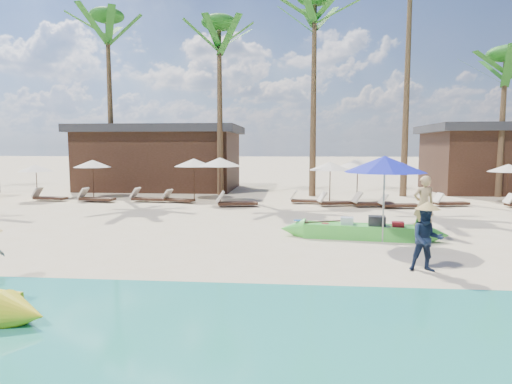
{
  "coord_description": "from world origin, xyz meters",
  "views": [
    {
      "loc": [
        1.04,
        -11.17,
        2.86
      ],
      "look_at": [
        -0.12,
        2.0,
        1.47
      ],
      "focal_mm": 30.0,
      "sensor_mm": 36.0,
      "label": 1
    }
  ],
  "objects": [
    {
      "name": "resort_parasol_8",
      "position": [
        11.78,
        11.28,
        1.82
      ],
      "size": [
        1.96,
        1.96,
        2.02
      ],
      "color": "#392017",
      "rests_on": "ground"
    },
    {
      "name": "palm_4",
      "position": [
        2.15,
        14.01,
        9.45
      ],
      "size": [
        2.08,
        2.08,
        11.7
      ],
      "color": "brown",
      "rests_on": "ground"
    },
    {
      "name": "palm_6",
      "position": [
        12.84,
        14.52,
        7.05
      ],
      "size": [
        2.08,
        2.08,
        8.51
      ],
      "color": "brown",
      "rests_on": "ground"
    },
    {
      "name": "lounger_5_left",
      "position": [
        -1.77,
        9.06,
        0.23
      ],
      "size": [
        2.08,
        1.01,
        0.68
      ],
      "rotation": [
        0.0,
        0.0,
        0.2
      ],
      "color": "#392017",
      "rests_on": "ground"
    },
    {
      "name": "resort_parasol_3",
      "position": [
        -10.32,
        12.16,
        1.93
      ],
      "size": [
        2.08,
        2.08,
        2.14
      ],
      "color": "#392017",
      "rests_on": "ground"
    },
    {
      "name": "lounger_7_left",
      "position": [
        4.74,
        9.54,
        0.22
      ],
      "size": [
        2.04,
        1.01,
        0.67
      ],
      "rotation": [
        0.0,
        0.0,
        0.22
      ],
      "color": "#392017",
      "rests_on": "ground"
    },
    {
      "name": "lounger_4_left",
      "position": [
        -6.6,
        10.47,
        0.22
      ],
      "size": [
        1.98,
        0.8,
        0.66
      ],
      "rotation": [
        0.0,
        0.0,
        -0.11
      ],
      "color": "#392017",
      "rests_on": "ground"
    },
    {
      "name": "blue_umbrella",
      "position": [
        3.75,
        1.84,
        2.36
      ],
      "size": [
        2.42,
        2.42,
        2.61
      ],
      "color": "#99999E",
      "rests_on": "ground"
    },
    {
      "name": "lounger_7_right",
      "position": [
        5.86,
        9.17,
        0.21
      ],
      "size": [
        1.86,
        0.74,
        0.62
      ],
      "rotation": [
        0.0,
        0.0,
        0.1
      ],
      "color": "#392017",
      "rests_on": "ground"
    },
    {
      "name": "palm_5",
      "position": [
        7.45,
        14.38,
        10.82
      ],
      "size": [
        2.08,
        2.08,
        13.6
      ],
      "color": "brown",
      "rests_on": "ground"
    },
    {
      "name": "resort_parasol_5",
      "position": [
        -2.74,
        10.56,
        2.1
      ],
      "size": [
        2.26,
        2.26,
        2.33
      ],
      "color": "#392017",
      "rests_on": "ground"
    },
    {
      "name": "lounger_3_left",
      "position": [
        -12.02,
        10.43,
        0.21
      ],
      "size": [
        1.87,
        0.72,
        0.62
      ],
      "rotation": [
        0.0,
        0.0,
        -0.09
      ],
      "color": "#392017",
      "rests_on": "ground"
    },
    {
      "name": "palm_3",
      "position": [
        -3.36,
        14.27,
        8.58
      ],
      "size": [
        2.08,
        2.08,
        10.52
      ],
      "color": "brown",
      "rests_on": "ground"
    },
    {
      "name": "lounger_4_right",
      "position": [
        -4.96,
        10.38,
        0.2
      ],
      "size": [
        1.8,
        1.06,
        0.59
      ],
      "rotation": [
        0.0,
        0.0,
        -0.33
      ],
      "color": "#392017",
      "rests_on": "ground"
    },
    {
      "name": "resort_parasol_4",
      "position": [
        -4.43,
        11.95,
        2.02
      ],
      "size": [
        2.17,
        2.17,
        2.24
      ],
      "color": "#392017",
      "rests_on": "ground"
    },
    {
      "name": "vendor_green",
      "position": [
        4.1,
        -1.22,
        0.76
      ],
      "size": [
        0.77,
        0.62,
        1.51
      ],
      "primitive_type": "imported",
      "rotation": [
        0.0,
        0.0,
        -0.06
      ],
      "color": "#16213C",
      "rests_on": "ground"
    },
    {
      "name": "lounger_6_left",
      "position": [
        1.63,
        10.54,
        0.19
      ],
      "size": [
        1.73,
        0.73,
        0.57
      ],
      "rotation": [
        0.0,
        0.0,
        -0.13
      ],
      "color": "#392017",
      "rests_on": "ground"
    },
    {
      "name": "tourist",
      "position": [
        5.37,
        3.36,
        0.96
      ],
      "size": [
        0.75,
        0.54,
        1.92
      ],
      "primitive_type": "imported",
      "rotation": [
        0.0,
        0.0,
        3.26
      ],
      "color": "tan",
      "rests_on": "ground"
    },
    {
      "name": "lounger_8_left",
      "position": [
        8.58,
        10.13,
        0.19
      ],
      "size": [
        1.79,
        0.89,
        0.58
      ],
      "rotation": [
        0.0,
        0.0,
        0.22
      ],
      "color": "#392017",
      "rests_on": "ground"
    },
    {
      "name": "green_canoe",
      "position": [
        3.19,
        2.27,
        0.25
      ],
      "size": [
        5.74,
        1.2,
        0.73
      ],
      "rotation": [
        0.0,
        0.0,
        -0.13
      ],
      "color": "green",
      "rests_on": "ground"
    },
    {
      "name": "lounger_3_right",
      "position": [
        -9.31,
        10.2,
        0.22
      ],
      "size": [
        1.98,
        0.79,
        0.65
      ],
      "rotation": [
        0.0,
        0.0,
        -0.11
      ],
      "color": "#392017",
      "rests_on": "ground"
    },
    {
      "name": "pavilion_east",
      "position": [
        14.0,
        17.5,
        2.2
      ],
      "size": [
        8.8,
        6.6,
        4.3
      ],
      "color": "#392017",
      "rests_on": "ground"
    },
    {
      "name": "resort_parasol_7",
      "position": [
        4.3,
        11.04,
        2.05
      ],
      "size": [
        2.2,
        2.2,
        2.27
      ],
      "color": "#392017",
      "rests_on": "ground"
    },
    {
      "name": "ground",
      "position": [
        0.0,
        0.0,
        0.0
      ],
      "size": [
        240.0,
        240.0,
        0.0
      ],
      "primitive_type": "plane",
      "color": "beige",
      "rests_on": "ground"
    },
    {
      "name": "resort_parasol_6",
      "position": [
        2.84,
        10.05,
        1.94
      ],
      "size": [
        2.09,
        2.09,
        2.15
      ],
      "color": "#392017",
      "rests_on": "ground"
    },
    {
      "name": "wet_sand_strip",
      "position": [
        0.0,
        -5.0,
        0.0
      ],
      "size": [
        240.0,
        4.5,
        0.01
      ],
      "primitive_type": "cube",
      "color": "tan",
      "rests_on": "ground"
    },
    {
      "name": "pavilion_west",
      "position": [
        -8.0,
        17.5,
        2.19
      ],
      "size": [
        10.8,
        6.6,
        4.3
      ],
      "color": "#392017",
      "rests_on": "ground"
    },
    {
      "name": "resort_parasol_2",
      "position": [
        -12.85,
        10.8,
        1.73
      ],
      "size": [
        1.87,
        1.87,
        1.92
      ],
      "color": "#392017",
      "rests_on": "ground"
    },
    {
      "name": "palm_2",
      "position": [
        -10.45,
        15.08,
        9.18
      ],
      "size": [
        2.08,
        2.08,
        11.33
      ],
      "color": "brown",
      "rests_on": "ground"
    },
    {
      "name": "lounger_6_right",
      "position": [
        3.06,
        9.74,
        0.21
      ],
      "size": [
        1.95,
        0.98,
        0.63
      ],
      "rotation": [
        0.0,
        0.0,
        0.23
      ],
      "color": "#392017",
      "rests_on": "ground"
    }
  ]
}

